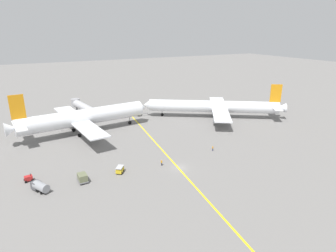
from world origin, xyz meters
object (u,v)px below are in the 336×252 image
Objects in this scene: gse_gpu_cart_small at (28,178)px; gse_baggage_cart_trailing at (120,170)px; gse_container_dolly_flat at (82,178)px; jet_bridge at (82,106)px; gse_fuel_bowser_stubby at (40,186)px; pushback_tug at (133,113)px; airliner_at_gate_left at (83,118)px; ground_crew_marshaller_foreground at (213,148)px; ground_crew_ramp_agent_by_cones at (162,163)px; airliner_being_pushed at (214,107)px.

gse_gpu_cart_small is 0.73× the size of gse_baggage_cart_trailing.
gse_gpu_cart_small is (-11.71, 6.58, -0.38)m from gse_container_dolly_flat.
gse_fuel_bowser_stubby is at bearing -110.27° from jet_bridge.
gse_container_dolly_flat is (-32.04, -48.91, -0.01)m from pushback_tug.
jet_bridge is at bearing 79.86° from airliner_at_gate_left.
gse_container_dolly_flat is 0.63× the size of gse_fuel_bowser_stubby.
ground_crew_marshaller_foreground is (31.50, -34.89, -4.96)m from airliner_at_gate_left.
ground_crew_ramp_agent_by_cones is (-10.89, -49.73, -0.27)m from pushback_tug.
gse_baggage_cart_trailing is at bearing -92.62° from jet_bridge.
pushback_tug reaches higher than gse_fuel_bowser_stubby.
pushback_tug is at bearing 44.06° from gse_gpu_cart_small.
airliner_being_pushed is 5.94× the size of pushback_tug.
gse_fuel_bowser_stubby is 19.24m from gse_baggage_cart_trailing.
airliner_at_gate_left reaches higher than ground_crew_marshaller_foreground.
gse_baggage_cart_trailing is (21.34, -6.15, 0.07)m from gse_gpu_cart_small.
gse_container_dolly_flat is (-8.14, -36.02, -4.62)m from airliner_at_gate_left.
airliner_at_gate_left is 9.70× the size of gse_fuel_bowser_stubby.
gse_container_dolly_flat is 13.44m from gse_gpu_cart_small.
gse_baggage_cart_trailing is at bearing -114.81° from pushback_tug.
gse_gpu_cart_small is at bearing -162.09° from airliner_being_pushed.
ground_crew_ramp_agent_by_cones is 0.08× the size of jet_bridge.
jet_bridge is at bearing 65.56° from gse_gpu_cart_small.
gse_gpu_cart_small is 0.44× the size of gse_fuel_bowser_stubby.
pushback_tug reaches higher than ground_crew_marshaller_foreground.
ground_crew_ramp_agent_by_cones reaches higher than ground_crew_marshaller_foreground.
jet_bridge reaches higher than gse_fuel_bowser_stubby.
airliner_being_pushed is 34.88m from pushback_tug.
airliner_at_gate_left is 0.97× the size of airliner_being_pushed.
airliner_being_pushed is 2.51× the size of jet_bridge.
gse_fuel_bowser_stubby is at bearing -71.99° from gse_gpu_cart_small.
ground_crew_marshaller_foreground is at bearing -80.96° from pushback_tug.
airliner_being_pushed is 50.80m from ground_crew_ramp_agent_by_cones.
gse_fuel_bowser_stubby is 2.98× the size of ground_crew_ramp_agent_by_cones.
ground_crew_marshaller_foreground is (-21.58, -29.02, -3.94)m from airliner_being_pushed.
gse_fuel_bowser_stubby is at bearing -178.99° from gse_baggage_cart_trailing.
gse_baggage_cart_trailing is (-22.40, -48.47, -0.32)m from pushback_tug.
airliner_at_gate_left is 37.22m from gse_container_dolly_flat.
gse_baggage_cart_trailing is 11.58m from ground_crew_ramp_agent_by_cones.
gse_baggage_cart_trailing is at bearing -16.07° from gse_gpu_cart_small.
ground_crew_ramp_agent_by_cones is at bearing -102.35° from pushback_tug.
pushback_tug is at bearing 147.27° from airliner_being_pushed.
jet_bridge reaches higher than gse_baggage_cart_trailing.
gse_container_dolly_flat is 60.83m from jet_bridge.
ground_crew_marshaller_foreground is 64.52m from jet_bridge.
gse_container_dolly_flat reaches higher than ground_crew_marshaller_foreground.
pushback_tug is 50.91m from ground_crew_ramp_agent_by_cones.
ground_crew_marshaller_foreground is (30.01, 0.69, -0.03)m from gse_baggage_cart_trailing.
pushback_tug is 58.47m from gse_container_dolly_flat.
gse_container_dolly_flat is 0.16× the size of jet_bridge.
gse_container_dolly_flat is 1.05× the size of gse_baggage_cart_trailing.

